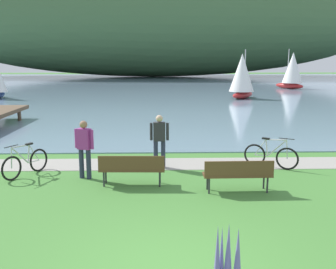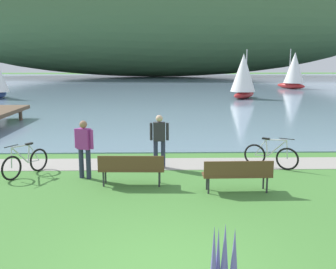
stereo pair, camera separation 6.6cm
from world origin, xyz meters
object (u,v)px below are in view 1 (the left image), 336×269
(person_at_shoreline, at_px, (159,138))
(person_on_the_grass, at_px, (84,146))
(bicycle_beside_path, at_px, (271,156))
(sailboat_nearest_to_shore, at_px, (242,76))
(sailboat_mid_bay, at_px, (292,70))
(park_bench_further_along, at_px, (238,173))
(park_bench_near_camera, at_px, (132,167))
(bicycle_leaning_near_bench, at_px, (25,163))

(person_at_shoreline, relative_size, person_on_the_grass, 1.00)
(bicycle_beside_path, xyz_separation_m, person_at_shoreline, (-3.58, 0.12, 0.58))
(sailboat_nearest_to_shore, distance_m, sailboat_mid_bay, 14.29)
(park_bench_further_along, relative_size, person_at_shoreline, 1.06)
(park_bench_further_along, xyz_separation_m, sailboat_mid_bay, (13.72, 36.09, 1.70))
(person_on_the_grass, bearing_deg, bicycle_beside_path, 9.75)
(park_bench_near_camera, bearing_deg, park_bench_further_along, -12.23)
(park_bench_further_along, height_order, bicycle_beside_path, bicycle_beside_path)
(bicycle_beside_path, height_order, sailboat_nearest_to_shore, sailboat_nearest_to_shore)
(park_bench_near_camera, height_order, person_at_shoreline, person_at_shoreline)
(park_bench_further_along, height_order, sailboat_nearest_to_shore, sailboat_nearest_to_shore)
(person_at_shoreline, height_order, person_on_the_grass, same)
(sailboat_nearest_to_shore, bearing_deg, bicycle_beside_path, -99.68)
(bicycle_leaning_near_bench, xyz_separation_m, sailboat_mid_bay, (19.77, 34.46, 1.83))
(park_bench_near_camera, bearing_deg, person_on_the_grass, 152.81)
(person_on_the_grass, relative_size, sailboat_mid_bay, 0.37)
(park_bench_near_camera, bearing_deg, sailboat_mid_bay, 65.02)
(person_on_the_grass, bearing_deg, park_bench_further_along, -17.55)
(person_at_shoreline, bearing_deg, park_bench_near_camera, -112.72)
(sailboat_mid_bay, bearing_deg, park_bench_further_along, -110.82)
(park_bench_further_along, relative_size, bicycle_beside_path, 1.18)
(park_bench_further_along, bearing_deg, bicycle_leaning_near_bench, 164.91)
(bicycle_beside_path, xyz_separation_m, sailboat_nearest_to_shore, (3.79, 22.21, 1.66))
(park_bench_near_camera, relative_size, person_on_the_grass, 1.06)
(person_on_the_grass, xyz_separation_m, sailboat_nearest_to_shore, (9.54, 23.20, 1.08))
(bicycle_beside_path, distance_m, person_at_shoreline, 3.62)
(bicycle_leaning_near_bench, distance_m, sailboat_nearest_to_shore, 25.63)
(park_bench_near_camera, height_order, park_bench_further_along, same)
(park_bench_further_along, xyz_separation_m, sailboat_nearest_to_shore, (5.33, 24.53, 1.53))
(sailboat_nearest_to_shore, bearing_deg, bicycle_leaning_near_bench, -116.40)
(park_bench_further_along, xyz_separation_m, person_at_shoreline, (-2.04, 2.44, 0.46))
(park_bench_near_camera, relative_size, park_bench_further_along, 1.00)
(park_bench_near_camera, bearing_deg, sailboat_nearest_to_shore, 71.23)
(park_bench_further_along, distance_m, person_on_the_grass, 4.45)
(park_bench_near_camera, distance_m, bicycle_leaning_near_bench, 3.40)
(bicycle_leaning_near_bench, height_order, sailboat_nearest_to_shore, sailboat_nearest_to_shore)
(sailboat_nearest_to_shore, bearing_deg, park_bench_further_along, -102.25)
(bicycle_leaning_near_bench, xyz_separation_m, sailboat_nearest_to_shore, (11.37, 22.91, 1.66))
(park_bench_further_along, xyz_separation_m, bicycle_beside_path, (1.54, 2.32, -0.12))
(park_bench_further_along, height_order, sailboat_mid_bay, sailboat_mid_bay)
(park_bench_near_camera, distance_m, sailboat_nearest_to_shore, 25.32)
(bicycle_leaning_near_bench, bearing_deg, park_bench_near_camera, -17.51)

